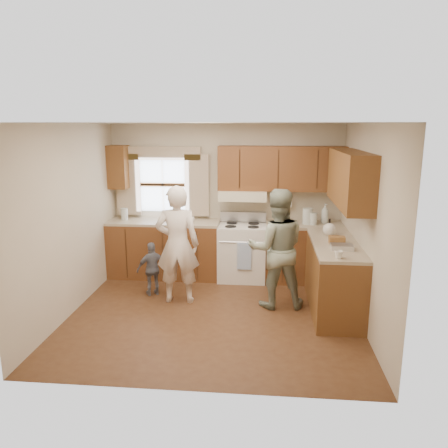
# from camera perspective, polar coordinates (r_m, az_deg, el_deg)

# --- Properties ---
(room) EXTENTS (3.80, 3.80, 3.80)m
(room) POSITION_cam_1_polar(r_m,az_deg,el_deg) (5.57, -1.41, 0.11)
(room) COLOR #452615
(room) RESTS_ON ground
(kitchen_fixtures) EXTENTS (3.80, 2.25, 2.15)m
(kitchen_fixtures) POSITION_cam_1_polar(r_m,az_deg,el_deg) (6.68, 4.95, -1.41)
(kitchen_fixtures) COLOR #4A280F
(kitchen_fixtures) RESTS_ON ground
(stove) EXTENTS (0.76, 0.67, 1.07)m
(stove) POSITION_cam_1_polar(r_m,az_deg,el_deg) (7.13, 2.39, -3.54)
(stove) COLOR silver
(stove) RESTS_ON ground
(woman_left) EXTENTS (0.63, 0.44, 1.68)m
(woman_left) POSITION_cam_1_polar(r_m,az_deg,el_deg) (6.15, -6.10, -2.70)
(woman_left) COLOR silver
(woman_left) RESTS_ON ground
(woman_right) EXTENTS (0.87, 0.71, 1.65)m
(woman_right) POSITION_cam_1_polar(r_m,az_deg,el_deg) (6.00, 6.88, -3.23)
(woman_right) COLOR #2A412E
(woman_right) RESTS_ON ground
(child) EXTENTS (0.51, 0.39, 0.80)m
(child) POSITION_cam_1_polar(r_m,az_deg,el_deg) (6.55, -9.30, -5.80)
(child) COLOR slate
(child) RESTS_ON ground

